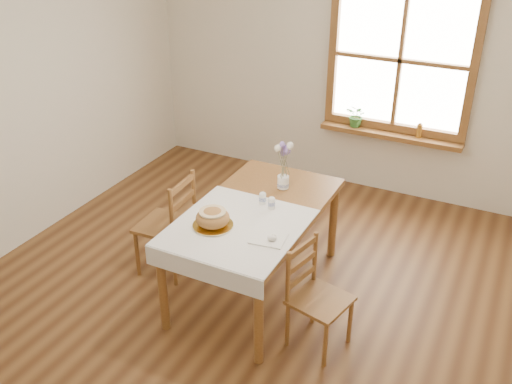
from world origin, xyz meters
TOP-DOWN VIEW (x-y plane):
  - ground at (0.00, 0.00)m, footprint 5.00×5.00m
  - room_walls at (0.00, 0.00)m, footprint 4.60×5.10m
  - window at (0.50, 2.47)m, footprint 1.46×0.08m
  - window_sill at (0.50, 2.40)m, footprint 1.46×0.20m
  - dining_table at (0.00, 0.30)m, footprint 0.90×1.60m
  - table_linen at (0.00, -0.00)m, footprint 0.91×0.99m
  - chair_left at (-0.81, 0.21)m, footprint 0.47×0.45m
  - chair_right at (0.70, -0.08)m, footprint 0.47×0.46m
  - bread_plate at (-0.16, -0.08)m, footprint 0.35×0.35m
  - bread_loaf at (-0.16, -0.08)m, footprint 0.25×0.25m
  - egg_napkin at (0.28, -0.06)m, footprint 0.26×0.23m
  - eggs at (0.28, -0.06)m, footprint 0.20×0.19m
  - salt_shaker at (0.02, 0.38)m, footprint 0.06×0.06m
  - pepper_shaker at (0.11, 0.35)m, footprint 0.07×0.07m
  - flower_vase at (0.05, 0.70)m, footprint 0.11×0.11m
  - lavender_bouquet at (0.05, 0.70)m, footprint 0.17×0.17m
  - potted_plant at (0.13, 2.40)m, footprint 0.28×0.30m
  - amber_bottle at (0.79, 2.40)m, footprint 0.06×0.06m

SIDE VIEW (x-z plane):
  - ground at x=0.00m, z-range 0.00..0.00m
  - chair_right at x=0.70m, z-range 0.00..0.81m
  - chair_left at x=-0.81m, z-range 0.00..0.91m
  - dining_table at x=0.00m, z-range 0.29..1.04m
  - window_sill at x=0.50m, z-range 0.66..0.71m
  - table_linen at x=0.00m, z-range 0.75..0.76m
  - egg_napkin at x=0.28m, z-range 0.76..0.77m
  - bread_plate at x=-0.16m, z-range 0.76..0.78m
  - eggs at x=0.28m, z-range 0.77..0.81m
  - amber_bottle at x=0.79m, z-range 0.71..0.87m
  - flower_vase at x=0.05m, z-range 0.75..0.86m
  - potted_plant at x=0.13m, z-range 0.71..0.90m
  - pepper_shaker at x=0.11m, z-range 0.76..0.86m
  - salt_shaker at x=0.02m, z-range 0.76..0.86m
  - bread_loaf at x=-0.16m, z-range 0.78..0.91m
  - lavender_bouquet at x=0.05m, z-range 0.86..1.17m
  - window at x=0.50m, z-range 0.72..2.18m
  - room_walls at x=0.00m, z-range 0.38..3.03m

